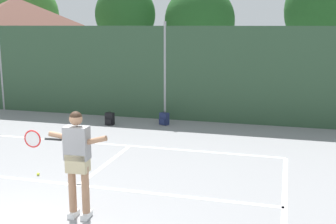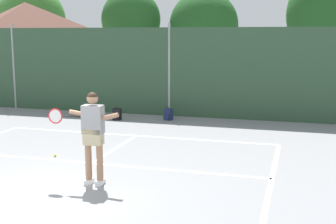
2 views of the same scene
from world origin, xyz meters
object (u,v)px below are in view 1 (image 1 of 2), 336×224
at_px(backpack_black, 110,119).
at_px(backpack_navy, 164,119).
at_px(tennis_player, 77,155).
at_px(tennis_ball, 38,174).

relative_size(backpack_black, backpack_navy, 1.00).
distance_m(tennis_player, backpack_black, 6.98).
distance_m(tennis_ball, backpack_black, 4.93).
bearing_deg(tennis_ball, backpack_black, 94.82).
relative_size(tennis_player, tennis_ball, 28.10).
distance_m(tennis_ball, backpack_navy, 5.56).
bearing_deg(backpack_black, tennis_ball, -85.18).
bearing_deg(backpack_black, tennis_player, -71.14).
bearing_deg(backpack_black, backpack_navy, 15.62).
xyz_separation_m(tennis_player, backpack_black, (-2.24, 6.55, -0.92)).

